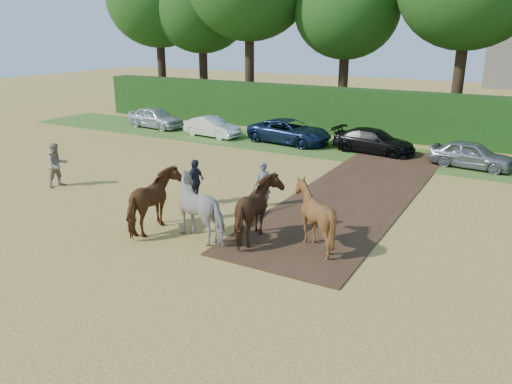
{
  "coord_description": "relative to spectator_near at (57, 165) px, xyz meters",
  "views": [
    {
      "loc": [
        7.6,
        -12.87,
        6.62
      ],
      "look_at": [
        -0.24,
        1.08,
        1.4
      ],
      "focal_mm": 35.0,
      "sensor_mm": 36.0,
      "label": 1
    }
  ],
  "objects": [
    {
      "name": "spectator_far",
      "position": [
        6.67,
        1.04,
        -0.06
      ],
      "size": [
        0.45,
        1.07,
        1.82
      ],
      "primitive_type": "imported",
      "rotation": [
        0.0,
        0.0,
        1.56
      ],
      "color": "#22232E",
      "rests_on": "ground"
    },
    {
      "name": "hedgerow",
      "position": [
        10.37,
        17.21,
        0.53
      ],
      "size": [
        46.0,
        1.6,
        3.0
      ],
      "primitive_type": "cube",
      "color": "#14380F",
      "rests_on": "ground"
    },
    {
      "name": "grass_verge",
      "position": [
        10.37,
        12.71,
        -0.96
      ],
      "size": [
        50.0,
        5.0,
        0.03
      ],
      "primitive_type": "cube",
      "color": "#38601E",
      "rests_on": "ground"
    },
    {
      "name": "plough_team",
      "position": [
        9.76,
        -1.14,
        0.08
      ],
      "size": [
        7.05,
        5.64,
        2.11
      ],
      "color": "brown",
      "rests_on": "ground"
    },
    {
      "name": "earth_strip",
      "position": [
        11.87,
        5.71,
        -0.95
      ],
      "size": [
        4.5,
        17.0,
        0.05
      ],
      "primitive_type": "cube",
      "color": "#472D1C",
      "rests_on": "ground"
    },
    {
      "name": "parked_cars",
      "position": [
        10.15,
        12.85,
        -0.29
      ],
      "size": [
        36.06,
        3.29,
        1.48
      ],
      "color": "silver",
      "rests_on": "ground"
    },
    {
      "name": "ground",
      "position": [
        10.37,
        -1.29,
        -0.97
      ],
      "size": [
        120.0,
        120.0,
        0.0
      ],
      "primitive_type": "plane",
      "color": "gold",
      "rests_on": "ground"
    },
    {
      "name": "spectator_near",
      "position": [
        0.0,
        0.0,
        0.0
      ],
      "size": [
        0.95,
        1.1,
        1.94
      ],
      "primitive_type": "imported",
      "rotation": [
        0.0,
        0.0,
        1.32
      ],
      "color": "#BAAB92",
      "rests_on": "ground"
    }
  ]
}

